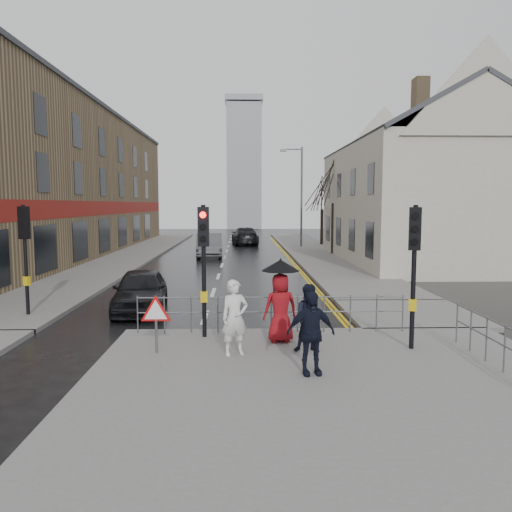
{
  "coord_description": "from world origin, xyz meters",
  "views": [
    {
      "loc": [
        1.18,
        -12.47,
        3.55
      ],
      "look_at": [
        1.65,
        4.32,
        1.81
      ],
      "focal_mm": 35.0,
      "sensor_mm": 36.0,
      "label": 1
    }
  ],
  "objects": [
    {
      "name": "pedestrian_a",
      "position": [
        1.01,
        -1.38,
        1.0
      ],
      "size": [
        0.73,
        0.6,
        1.72
      ],
      "primitive_type": "imported",
      "rotation": [
        0.0,
        0.0,
        0.34
      ],
      "color": "silver",
      "rests_on": "near_pavement"
    },
    {
      "name": "building_right_cream",
      "position": [
        12.0,
        18.0,
        4.78
      ],
      "size": [
        9.0,
        16.4,
        10.1
      ],
      "color": "beige",
      "rests_on": "ground"
    },
    {
      "name": "car_parked",
      "position": [
        -2.2,
        4.0,
        0.7
      ],
      "size": [
        2.09,
        4.28,
        1.41
      ],
      "primitive_type": "imported",
      "rotation": [
        0.0,
        0.0,
        0.11
      ],
      "color": "black",
      "rests_on": "ground"
    },
    {
      "name": "left_pavement",
      "position": [
        -6.5,
        23.0,
        0.07
      ],
      "size": [
        4.0,
        44.0,
        0.14
      ],
      "primitive_type": "cube",
      "color": "#605E5B",
      "rests_on": "ground"
    },
    {
      "name": "pedestrian_d",
      "position": [
        2.55,
        -2.73,
        0.99
      ],
      "size": [
        1.04,
        0.55,
        1.69
      ],
      "primitive_type": "imported",
      "rotation": [
        0.0,
        0.0,
        0.14
      ],
      "color": "black",
      "rests_on": "near_pavement"
    },
    {
      "name": "pedestrian_with_umbrella",
      "position": [
        2.12,
        -0.32,
        1.26
      ],
      "size": [
        0.96,
        0.96,
        2.06
      ],
      "color": "maroon",
      "rests_on": "near_pavement"
    },
    {
      "name": "guard_railing_side",
      "position": [
        6.5,
        -2.75,
        0.84
      ],
      "size": [
        0.04,
        4.54,
        1.0
      ],
      "color": "#595B5E",
      "rests_on": "near_pavement"
    },
    {
      "name": "traffic_signal_far_left",
      "position": [
        -5.5,
        3.0,
        2.46
      ],
      "size": [
        0.34,
        0.33,
        3.4
      ],
      "color": "black",
      "rests_on": "left_pavement"
    },
    {
      "name": "street_lamp",
      "position": [
        5.82,
        28.0,
        4.71
      ],
      "size": [
        1.83,
        0.25,
        8.0
      ],
      "color": "#595B5E",
      "rests_on": "right_pavement"
    },
    {
      "name": "right_pavement",
      "position": [
        6.5,
        25.0,
        0.07
      ],
      "size": [
        4.0,
        40.0,
        0.14
      ],
      "primitive_type": "cube",
      "color": "#605E5B",
      "rests_on": "ground"
    },
    {
      "name": "tree_near",
      "position": [
        7.5,
        22.0,
        5.14
      ],
      "size": [
        2.4,
        2.4,
        6.58
      ],
      "color": "black",
      "rests_on": "right_pavement"
    },
    {
      "name": "pavement_bridge_right",
      "position": [
        6.5,
        3.0,
        0.07
      ],
      "size": [
        4.0,
        4.2,
        0.14
      ],
      "primitive_type": "cube",
      "color": "#605E5B",
      "rests_on": "ground"
    },
    {
      "name": "pedestrian_b",
      "position": [
        2.75,
        -1.22,
        0.93
      ],
      "size": [
        0.83,
        0.68,
        1.59
      ],
      "primitive_type": "imported",
      "rotation": [
        0.0,
        0.0,
        -0.1
      ],
      "color": "black",
      "rests_on": "near_pavement"
    },
    {
      "name": "warning_sign",
      "position": [
        -0.8,
        -1.21,
        1.04
      ],
      "size": [
        0.8,
        0.07,
        1.35
      ],
      "color": "#595B5E",
      "rests_on": "near_pavement"
    },
    {
      "name": "ground",
      "position": [
        0.0,
        0.0,
        0.0
      ],
      "size": [
        120.0,
        120.0,
        0.0
      ],
      "primitive_type": "plane",
      "color": "black",
      "rests_on": "ground"
    },
    {
      "name": "tree_far",
      "position": [
        8.0,
        30.0,
        4.42
      ],
      "size": [
        2.4,
        2.4,
        5.64
      ],
      "color": "black",
      "rests_on": "right_pavement"
    },
    {
      "name": "traffic_signal_near_right",
      "position": [
        5.2,
        -1.0,
        2.46
      ],
      "size": [
        0.34,
        0.33,
        3.4
      ],
      "color": "black",
      "rests_on": "near_pavement"
    },
    {
      "name": "guard_railing_front",
      "position": [
        1.95,
        0.6,
        0.86
      ],
      "size": [
        7.14,
        0.04,
        1.0
      ],
      "color": "#595B5E",
      "rests_on": "near_pavement"
    },
    {
      "name": "car_far",
      "position": [
        1.43,
        31.5,
        0.77
      ],
      "size": [
        2.55,
        5.46,
        1.54
      ],
      "primitive_type": "imported",
      "rotation": [
        0.0,
        0.0,
        3.22
      ],
      "color": "black",
      "rests_on": "ground"
    },
    {
      "name": "car_mid",
      "position": [
        -1.06,
        21.28,
        0.8
      ],
      "size": [
        2.0,
        4.93,
        1.59
      ],
      "primitive_type": "imported",
      "rotation": [
        0.0,
        0.0,
        0.07
      ],
      "color": "#4D4F52",
      "rests_on": "ground"
    },
    {
      "name": "building_left_terrace",
      "position": [
        -12.0,
        22.0,
        5.0
      ],
      "size": [
        8.0,
        42.0,
        10.0
      ],
      "primitive_type": "cube",
      "color": "olive",
      "rests_on": "ground"
    },
    {
      "name": "traffic_signal_near_left",
      "position": [
        0.2,
        0.2,
        2.46
      ],
      "size": [
        0.28,
        0.27,
        3.4
      ],
      "color": "black",
      "rests_on": "near_pavement"
    },
    {
      "name": "near_pavement",
      "position": [
        3.0,
        -3.5,
        0.07
      ],
      "size": [
        10.0,
        9.0,
        0.14
      ],
      "primitive_type": "cube",
      "color": "#605E5B",
      "rests_on": "ground"
    },
    {
      "name": "church_tower",
      "position": [
        1.5,
        62.0,
        9.0
      ],
      "size": [
        5.0,
        5.0,
        18.0
      ],
      "primitive_type": "cube",
      "color": "#999CA1",
      "rests_on": "ground"
    }
  ]
}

